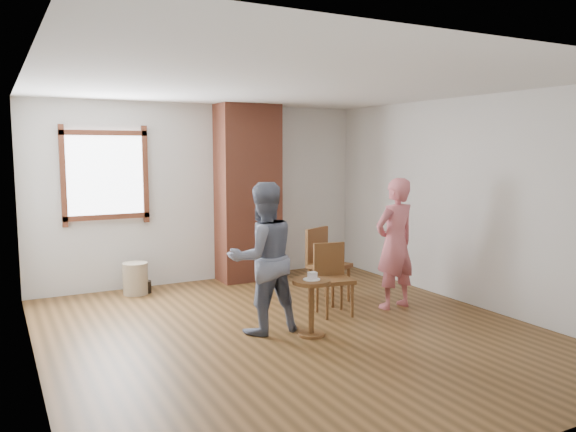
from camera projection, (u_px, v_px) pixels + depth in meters
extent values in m
plane|color=brown|center=(293.00, 332.00, 6.01)|extent=(5.50, 5.50, 0.00)
cube|color=silver|center=(204.00, 193.00, 8.26)|extent=(5.00, 0.04, 2.60)
cube|color=silver|center=(31.00, 228.00, 4.69)|extent=(0.04, 5.50, 2.60)
cube|color=silver|center=(468.00, 201.00, 7.02)|extent=(0.04, 5.50, 2.60)
cube|color=white|center=(293.00, 85.00, 5.70)|extent=(5.00, 5.50, 0.04)
cube|color=#5C2C1A|center=(105.00, 175.00, 7.54)|extent=(1.14, 0.06, 1.34)
cube|color=white|center=(105.00, 175.00, 7.56)|extent=(1.00, 0.02, 1.20)
cube|color=#9E5038|center=(248.00, 193.00, 8.33)|extent=(0.90, 0.50, 2.60)
cylinder|color=tan|center=(135.00, 278.00, 7.57)|extent=(0.35, 0.35, 0.43)
cylinder|color=black|center=(145.00, 287.00, 7.64)|extent=(0.20, 0.20, 0.17)
cube|color=brown|center=(335.00, 280.00, 6.60)|extent=(0.45, 0.45, 0.05)
cylinder|color=brown|center=(327.00, 302.00, 6.42)|extent=(0.04, 0.04, 0.42)
cylinder|color=brown|center=(352.00, 300.00, 6.52)|extent=(0.04, 0.04, 0.42)
cylinder|color=brown|center=(317.00, 295.00, 6.72)|extent=(0.04, 0.04, 0.42)
cylinder|color=brown|center=(341.00, 293.00, 6.82)|extent=(0.04, 0.04, 0.42)
cube|color=brown|center=(329.00, 260.00, 6.74)|extent=(0.39, 0.10, 0.42)
cube|color=brown|center=(329.00, 266.00, 7.15)|extent=(0.58, 0.58, 0.05)
cylinder|color=brown|center=(333.00, 289.00, 6.93)|extent=(0.04, 0.04, 0.47)
cylinder|color=brown|center=(348.00, 283.00, 7.21)|extent=(0.04, 0.04, 0.47)
cylinder|color=brown|center=(310.00, 284.00, 7.16)|extent=(0.04, 0.04, 0.47)
cylinder|color=brown|center=(326.00, 279.00, 7.43)|extent=(0.04, 0.04, 0.47)
cube|color=brown|center=(317.00, 246.00, 7.25)|extent=(0.42, 0.21, 0.47)
cylinder|color=brown|center=(312.00, 282.00, 5.84)|extent=(0.40, 0.40, 0.04)
cylinder|color=brown|center=(311.00, 309.00, 5.87)|extent=(0.06, 0.06, 0.54)
cylinder|color=brown|center=(311.00, 334.00, 5.91)|extent=(0.28, 0.28, 0.03)
cylinder|color=white|center=(312.00, 279.00, 5.83)|extent=(0.18, 0.18, 0.01)
cube|color=silver|center=(312.00, 276.00, 5.84)|extent=(0.08, 0.07, 0.06)
imported|color=#121A34|center=(263.00, 258.00, 5.94)|extent=(0.79, 0.62, 1.61)
imported|color=#D66B74|center=(395.00, 243.00, 6.86)|extent=(0.62, 0.44, 1.61)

